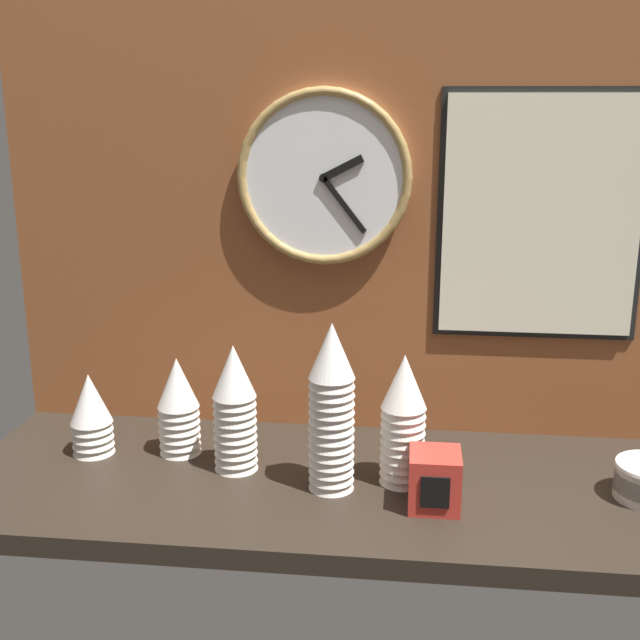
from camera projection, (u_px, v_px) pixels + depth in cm
name	position (u px, v px, depth cm)	size (l,w,h in cm)	color
ground_plane	(369.00, 487.00, 156.38)	(160.00, 56.00, 4.00)	black
wall_tiled_back	(381.00, 191.00, 167.06)	(160.00, 3.00, 105.00)	brown
cup_stack_center_left	(235.00, 408.00, 156.57)	(8.64, 8.64, 25.75)	white
cup_stack_center	(332.00, 407.00, 147.78)	(8.64, 8.64, 32.53)	white
cup_stack_far_left	(91.00, 414.00, 164.73)	(8.64, 8.64, 17.27)	white
cup_stack_center_right	(403.00, 420.00, 150.94)	(8.64, 8.64, 25.75)	white
cup_stack_left	(178.00, 406.00, 164.44)	(8.64, 8.64, 20.66)	white
wall_clock	(324.00, 178.00, 164.60)	(36.32, 2.70, 36.32)	white
menu_board	(541.00, 217.00, 162.63)	(41.68, 1.32, 51.08)	black
napkin_dispenser	(434.00, 480.00, 143.92)	(9.20, 9.90, 10.39)	red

